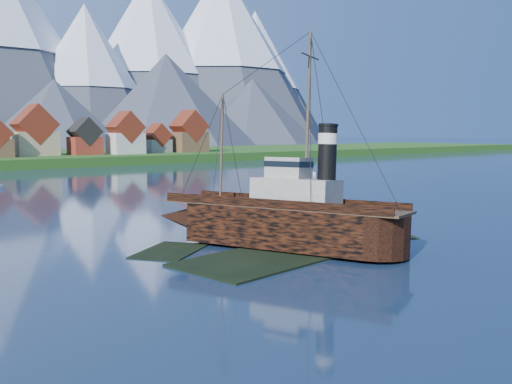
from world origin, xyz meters
TOP-DOWN VIEW (x-y plane):
  - ground at (0.00, 0.00)m, footprint 1400.00×1400.00m
  - shoal at (1.78, 2.15)m, footprint 31.71×21.24m
  - tugboat_wreck at (0.61, 2.06)m, footprint 6.45×27.77m
  - sailboat_d at (68.39, 67.37)m, footprint 7.26×9.03m

SIDE VIEW (x-z plane):
  - shoal at x=1.78m, z-range -0.92..0.22m
  - ground at x=0.00m, z-range 0.00..0.00m
  - sailboat_d at x=68.39m, z-range -6.10..6.68m
  - tugboat_wreck at x=0.61m, z-range -8.23..13.78m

